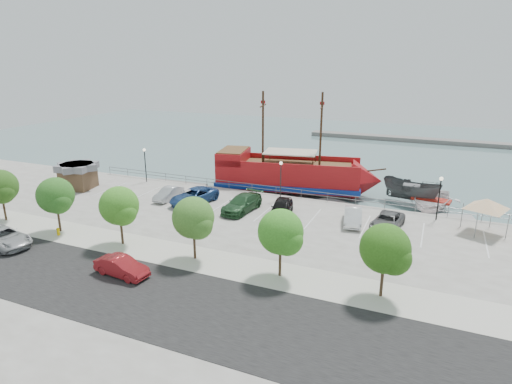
% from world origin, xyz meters
% --- Properties ---
extents(ground, '(160.00, 160.00, 0.00)m').
position_xyz_m(ground, '(0.00, 0.00, -1.00)').
color(ground, slate).
extents(land_slab, '(100.00, 58.00, 1.20)m').
position_xyz_m(land_slab, '(0.00, -21.00, -0.60)').
color(land_slab, gray).
rests_on(land_slab, ground).
extents(street, '(100.00, 8.00, 0.04)m').
position_xyz_m(street, '(0.00, -16.00, 0.01)').
color(street, black).
rests_on(street, land_slab).
extents(sidewalk, '(100.00, 4.00, 0.05)m').
position_xyz_m(sidewalk, '(0.00, -10.00, 0.01)').
color(sidewalk, beige).
rests_on(sidewalk, land_slab).
extents(seawall_railing, '(50.00, 0.06, 1.00)m').
position_xyz_m(seawall_railing, '(0.00, 7.80, 0.53)').
color(seawall_railing, slate).
rests_on(seawall_railing, land_slab).
extents(far_shore, '(40.00, 3.00, 0.80)m').
position_xyz_m(far_shore, '(10.00, 55.00, -0.60)').
color(far_shore, slate).
rests_on(far_shore, ground).
extents(pirate_ship, '(20.59, 9.02, 12.79)m').
position_xyz_m(pirate_ship, '(0.23, 12.86, 1.14)').
color(pirate_ship, '#A01114').
rests_on(pirate_ship, ground).
extents(patrol_boat, '(7.37, 5.03, 2.67)m').
position_xyz_m(patrol_boat, '(13.15, 13.68, 0.33)').
color(patrol_boat, '#444647').
rests_on(patrol_boat, ground).
extents(speedboat, '(6.69, 8.45, 1.58)m').
position_xyz_m(speedboat, '(15.37, 12.62, -0.21)').
color(speedboat, silver).
rests_on(speedboat, ground).
extents(dock_west, '(7.71, 2.55, 0.44)m').
position_xyz_m(dock_west, '(-15.21, 9.20, -0.78)').
color(dock_west, slate).
rests_on(dock_west, ground).
extents(dock_mid, '(6.84, 4.49, 0.38)m').
position_xyz_m(dock_mid, '(6.64, 9.20, -0.81)').
color(dock_mid, slate).
rests_on(dock_mid, ground).
extents(dock_east, '(7.72, 3.89, 0.42)m').
position_xyz_m(dock_east, '(16.03, 9.20, -0.79)').
color(dock_east, gray).
rests_on(dock_east, ground).
extents(shed, '(4.35, 4.35, 3.04)m').
position_xyz_m(shed, '(-23.64, 0.96, 1.62)').
color(shed, brown).
rests_on(shed, land_slab).
extents(canopy_tent, '(5.68, 5.68, 3.62)m').
position_xyz_m(canopy_tent, '(19.87, 4.73, 3.15)').
color(canopy_tent, slate).
rests_on(canopy_tent, land_slab).
extents(street_van, '(5.86, 3.42, 1.53)m').
position_xyz_m(street_van, '(-16.77, -14.19, 0.77)').
color(street_van, '#A4A6A7').
rests_on(street_van, street).
extents(street_sedan, '(4.31, 1.85, 1.38)m').
position_xyz_m(street_sedan, '(-4.39, -14.39, 0.69)').
color(street_sedan, maroon).
rests_on(street_sedan, street).
extents(fire_hydrant, '(0.26, 0.26, 0.74)m').
position_xyz_m(fire_hydrant, '(-14.37, -10.80, 0.40)').
color(fire_hydrant, '#E9B700').
rests_on(fire_hydrant, sidewalk).
extents(lamp_post_left, '(0.36, 0.36, 4.28)m').
position_xyz_m(lamp_post_left, '(-18.00, 6.50, 2.94)').
color(lamp_post_left, black).
rests_on(lamp_post_left, land_slab).
extents(lamp_post_mid, '(0.36, 0.36, 4.28)m').
position_xyz_m(lamp_post_mid, '(0.00, 6.50, 2.94)').
color(lamp_post_mid, black).
rests_on(lamp_post_mid, land_slab).
extents(lamp_post_right, '(0.36, 0.36, 4.28)m').
position_xyz_m(lamp_post_right, '(16.00, 6.50, 2.94)').
color(lamp_post_right, black).
rests_on(lamp_post_right, land_slab).
extents(tree_a, '(3.30, 3.20, 5.00)m').
position_xyz_m(tree_a, '(-21.85, -10.07, 3.30)').
color(tree_a, '#473321').
rests_on(tree_a, sidewalk).
extents(tree_b, '(3.30, 3.20, 5.00)m').
position_xyz_m(tree_b, '(-14.85, -10.07, 3.30)').
color(tree_b, '#473321').
rests_on(tree_b, sidewalk).
extents(tree_c, '(3.30, 3.20, 5.00)m').
position_xyz_m(tree_c, '(-7.85, -10.07, 3.30)').
color(tree_c, '#473321').
rests_on(tree_c, sidewalk).
extents(tree_d, '(3.30, 3.20, 5.00)m').
position_xyz_m(tree_d, '(-0.85, -10.07, 3.30)').
color(tree_d, '#473321').
rests_on(tree_d, sidewalk).
extents(tree_e, '(3.30, 3.20, 5.00)m').
position_xyz_m(tree_e, '(6.15, -10.07, 3.30)').
color(tree_e, '#473321').
rests_on(tree_e, sidewalk).
extents(tree_f, '(3.30, 3.20, 5.00)m').
position_xyz_m(tree_f, '(13.15, -10.07, 3.30)').
color(tree_f, '#473321').
rests_on(tree_f, sidewalk).
extents(parked_car_b, '(1.54, 4.16, 1.36)m').
position_xyz_m(parked_car_b, '(-11.29, 1.56, 0.68)').
color(parked_car_b, '#B8BABD').
rests_on(parked_car_b, land_slab).
extents(parked_car_c, '(3.79, 6.26, 1.63)m').
position_xyz_m(parked_car_c, '(-8.00, 1.53, 0.81)').
color(parked_car_c, navy).
rests_on(parked_car_c, land_slab).
extents(parked_car_d, '(2.87, 5.86, 1.64)m').
position_xyz_m(parked_car_d, '(-2.27, 1.35, 0.82)').
color(parked_car_d, '#254F2A').
rests_on(parked_car_d, land_slab).
extents(parked_car_e, '(2.80, 5.08, 1.64)m').
position_xyz_m(parked_car_e, '(1.84, 1.79, 0.82)').
color(parked_car_e, black).
rests_on(parked_car_e, land_slab).
extents(parked_car_f, '(2.38, 4.78, 1.50)m').
position_xyz_m(parked_car_f, '(8.77, 2.33, 0.75)').
color(parked_car_f, white).
rests_on(parked_car_f, land_slab).
extents(parked_car_g, '(3.00, 5.21, 1.37)m').
position_xyz_m(parked_car_g, '(11.89, 2.36, 0.68)').
color(parked_car_g, '#5C5C5C').
rests_on(parked_car_g, land_slab).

